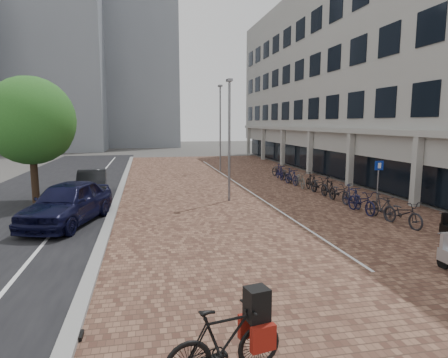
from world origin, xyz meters
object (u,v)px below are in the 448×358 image
Objects in this scene: car_dark at (92,183)px; parking_sign at (378,176)px; car_navy at (68,203)px; hero_bike at (225,341)px.

car_dark is 1.99× the size of parking_sign.
hero_bike is at bearing -50.88° from car_navy.
car_navy is at bearing -175.08° from parking_sign.
parking_sign is (14.07, 0.96, 0.54)m from car_navy.
parking_sign reaches higher than car_navy.
parking_sign reaches higher than hero_bike.
car_dark is at bearing 2.27° from hero_bike.
parking_sign is (9.93, 11.23, 0.78)m from hero_bike.
car_navy reaches higher than car_dark.
hero_bike is (4.14, -10.27, -0.24)m from car_navy.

